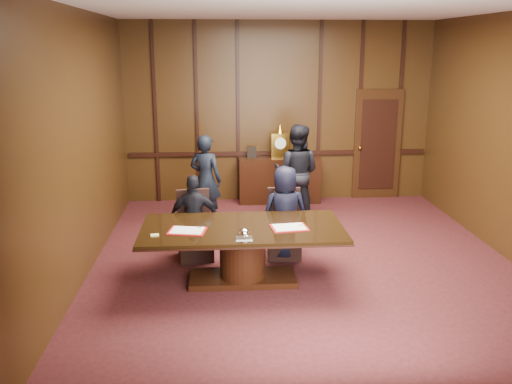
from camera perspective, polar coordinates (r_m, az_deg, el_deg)
room at (r=7.47m, az=5.75°, el=5.11°), size 7.00×7.04×3.50m
sideboard at (r=10.75m, az=2.48°, el=1.48°), size 1.60×0.45×1.54m
conference_table at (r=7.08m, az=-1.42°, el=-5.58°), size 2.62×1.32×0.76m
folder_left at (r=6.87m, az=-7.26°, el=-4.06°), size 0.51×0.41×0.02m
folder_right at (r=6.95m, az=3.52°, el=-3.74°), size 0.50×0.38×0.02m
inkstand at (r=6.55m, az=-1.26°, el=-4.47°), size 0.20×0.14×0.12m
notepad at (r=6.78m, az=-10.61°, el=-4.48°), size 0.11×0.09×0.01m
chair_left at (r=7.98m, az=-6.41°, el=-4.91°), size 0.54×0.54×0.99m
chair_right at (r=8.03m, az=2.97°, el=-4.72°), size 0.51×0.51×0.99m
signatory_left at (r=7.80m, az=-6.48°, el=-2.76°), size 0.75×0.34×1.26m
signatory_right at (r=7.83m, az=3.07°, el=-2.20°), size 0.71×0.51×1.37m
witness_left at (r=9.39m, az=-5.32°, el=1.32°), size 0.68×0.57×1.57m
witness_right at (r=9.60m, az=4.29°, el=2.06°), size 1.01×0.90×1.71m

